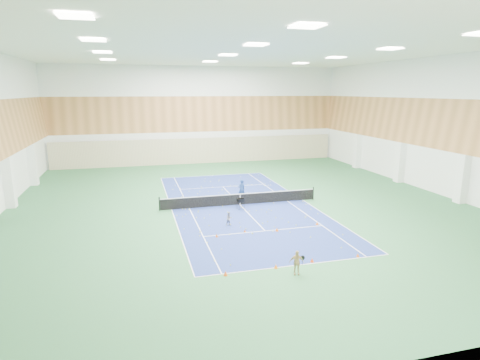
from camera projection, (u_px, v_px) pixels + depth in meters
name	position (u px, v px, depth m)	size (l,w,h in m)	color
ground	(240.00, 205.00, 32.38)	(40.00, 40.00, 0.00)	#2B663B
room_shell	(240.00, 131.00, 31.08)	(36.00, 40.00, 12.00)	white
wood_cladding	(240.00, 104.00, 30.64)	(36.00, 40.00, 8.00)	#B87A44
ceiling_light_grid	(240.00, 51.00, 29.79)	(21.40, 25.40, 0.06)	white
court_surface	(240.00, 205.00, 32.38)	(10.97, 23.77, 0.01)	navy
tennis_balls_scatter	(240.00, 204.00, 32.37)	(10.57, 22.77, 0.07)	yellow
tennis_net	(240.00, 198.00, 32.26)	(12.80, 0.10, 1.10)	black
back_curtain	(200.00, 151.00, 50.66)	(35.40, 0.16, 3.20)	#C6B793
coach	(242.00, 189.00, 33.88)	(0.63, 0.41, 1.73)	navy
child_court	(229.00, 219.00, 27.33)	(0.47, 0.37, 0.97)	gray
child_apron	(297.00, 262.00, 20.00)	(0.74, 0.31, 1.27)	tan
ball_cart	(241.00, 204.00, 31.13)	(0.50, 0.50, 0.87)	black
cone_svc_a	(217.00, 235.00, 25.23)	(0.20, 0.20, 0.21)	#DC530B
cone_svc_b	(245.00, 231.00, 26.12)	(0.18, 0.18, 0.19)	#D64D0B
cone_svc_c	(277.00, 229.00, 26.29)	(0.23, 0.23, 0.25)	#E75C0C
cone_svc_d	(317.00, 223.00, 27.55)	(0.21, 0.21, 0.23)	#E15C0B
cone_base_a	(226.00, 273.00, 19.97)	(0.22, 0.22, 0.24)	#DE4A0B
cone_base_b	(276.00, 266.00, 20.80)	(0.21, 0.21, 0.23)	orange
cone_base_c	(312.00, 260.00, 21.54)	(0.21, 0.21, 0.24)	#E73C0C
cone_base_d	(358.00, 255.00, 22.21)	(0.19, 0.19, 0.21)	#DC550B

